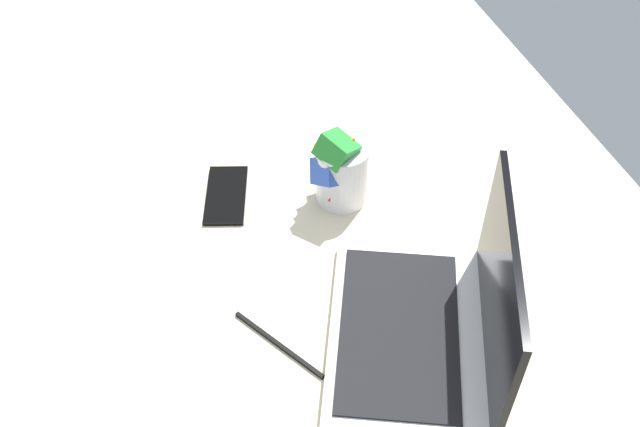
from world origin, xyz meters
The scene contains 5 objects.
bed_mattress centered at (0.00, 0.00, 9.00)cm, with size 180.00×140.00×18.00cm, color beige.
laptop centered at (29.10, 21.78, 22.41)cm, with size 39.32×33.95×23.00cm.
snack_cup centered at (-3.20, 18.72, 24.42)cm, with size 9.93×10.40×15.03cm.
cell_phone centered at (-9.10, -0.34, 18.40)cm, with size 6.80×14.00×0.80cm, color black.
charger_cable centered at (23.36, 0.60, 18.30)cm, with size 17.00×0.60×0.60cm, color black.
Camera 1 is at (83.36, -11.93, 108.32)cm, focal length 41.61 mm.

